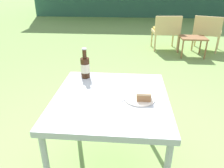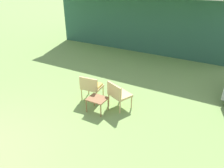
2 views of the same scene
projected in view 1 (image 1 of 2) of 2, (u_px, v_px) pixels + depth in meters
wicker_chair_cushioned at (166, 30)px, 4.84m from camera, size 0.60×0.52×0.76m
wicker_chair_plain at (207, 30)px, 4.76m from camera, size 0.70×0.65×0.76m
garden_side_table at (193, 39)px, 4.44m from camera, size 0.51×0.42×0.40m
patio_table at (111, 105)px, 1.54m from camera, size 0.79×0.85×0.71m
cake_on_plate at (142, 96)px, 1.46m from camera, size 0.20×0.20×0.07m
cola_bottle_near at (85, 67)px, 1.78m from camera, size 0.07×0.07×0.25m
fork at (132, 99)px, 1.47m from camera, size 0.16×0.06×0.01m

